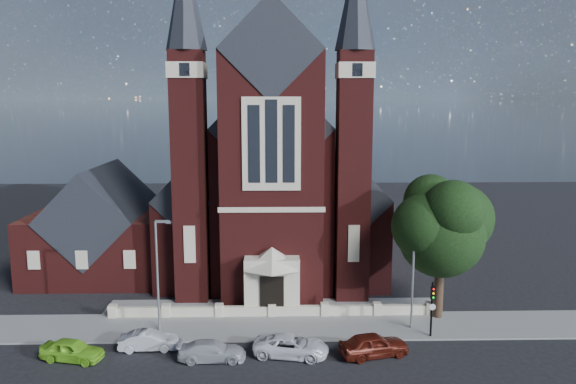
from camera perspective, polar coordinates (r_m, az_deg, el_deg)
name	(u,v)px	position (r m, az deg, el deg)	size (l,w,h in m)	color
ground	(273,281)	(51.60, -1.57, -9.02)	(120.00, 120.00, 0.00)	black
pavement_strip	(272,327)	(41.77, -1.64, -13.59)	(60.00, 5.00, 0.12)	gray
forecourt_paving	(272,307)	(45.48, -1.61, -11.61)	(26.00, 3.00, 0.14)	gray
forecourt_wall	(272,317)	(43.62, -1.63, -12.56)	(24.00, 0.40, 0.90)	beige
church	(273,179)	(57.46, -1.57, 1.29)	(20.01, 34.90, 29.20)	#4C1614
parish_hall	(103,231)	(55.82, -18.27, -3.80)	(12.00, 12.20, 10.24)	#4C1614
street_tree	(444,229)	(42.55, 15.57, -3.64)	(6.40, 6.60, 10.70)	black
street_lamp_left	(158,269)	(40.55, -13.03, -7.64)	(1.16, 0.22, 8.09)	gray
street_lamp_right	(414,267)	(40.90, 12.73, -7.48)	(1.16, 0.22, 8.09)	gray
traffic_signal	(432,302)	(40.32, 14.44, -10.81)	(0.28, 0.42, 4.00)	black
car_lime_van	(72,350)	(39.23, -21.09, -14.75)	(1.61, 4.00, 1.36)	#84D52A
car_silver_a	(149,341)	(39.26, -13.98, -14.44)	(1.33, 3.81, 1.26)	#BABDC2
car_silver_b	(212,351)	(37.13, -7.74, -15.70)	(1.74, 4.28, 1.24)	#B1B3B9
car_white_suv	(291,346)	(37.33, 0.33, -15.37)	(2.22, 4.83, 1.34)	white
car_dark_red	(374,345)	(37.66, 8.69, -15.10)	(1.81, 4.50, 1.53)	#52170E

